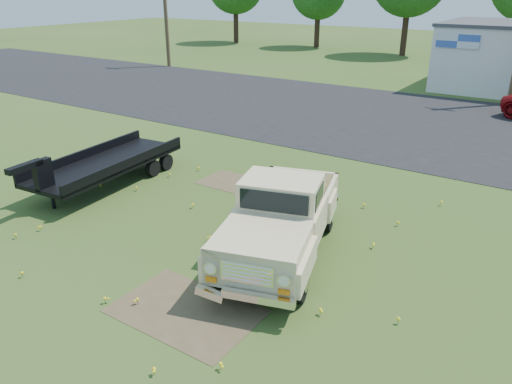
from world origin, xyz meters
TOP-DOWN VIEW (x-y plane):
  - ground at (0.00, 0.00)m, footprint 140.00×140.00m
  - asphalt_lot at (0.00, 15.00)m, footprint 90.00×14.00m
  - dirt_patch_a at (1.50, -3.00)m, footprint 3.00×2.00m
  - dirt_patch_b at (-2.00, 3.50)m, footprint 2.20×1.60m
  - utility_pole_west at (-22.00, 22.00)m, footprint 1.60×0.30m
  - vintage_pickup_truck at (1.93, 0.11)m, footprint 3.75×6.13m
  - flatbed_trailer at (-5.50, 1.06)m, footprint 2.60×6.31m

SIDE VIEW (x-z plane):
  - ground at x=0.00m, z-range 0.00..0.00m
  - asphalt_lot at x=0.00m, z-range -0.01..0.01m
  - dirt_patch_a at x=1.50m, z-range -0.01..0.01m
  - dirt_patch_b at x=-2.00m, z-range -0.01..0.01m
  - flatbed_trailer at x=-5.50m, z-range 0.00..1.68m
  - vintage_pickup_truck at x=1.93m, z-range 0.00..2.08m
  - utility_pole_west at x=-22.00m, z-range 0.10..9.10m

